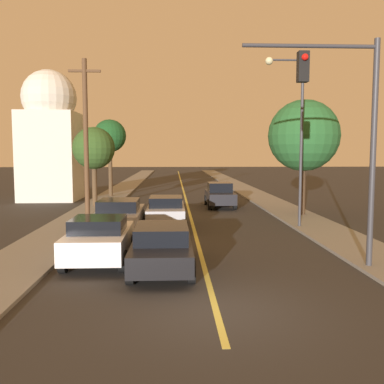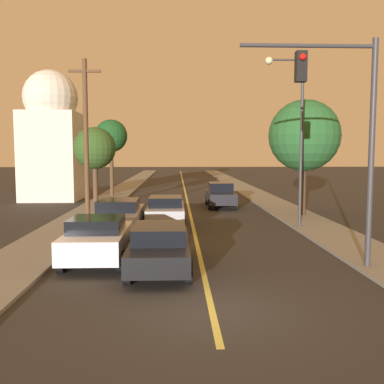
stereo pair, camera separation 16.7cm
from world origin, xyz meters
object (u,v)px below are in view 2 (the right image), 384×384
Objects in this scene: tree_left_near at (111,137)px; car_near_lane_front at (160,246)px; tree_right_near at (304,136)px; domed_building_left at (52,135)px; car_outer_lane_second at (119,215)px; utility_pole_left at (86,138)px; tree_left_far at (95,149)px; streetlamp_right at (293,120)px; traffic_signal_mast at (345,117)px; car_far_oncoming at (221,195)px; car_near_lane_second at (166,211)px; car_outer_lane_front at (98,239)px.

car_near_lane_front is at bearing -77.77° from tree_left_near.
domed_building_left is at bearing 150.81° from tree_right_near.
domed_building_left reaches higher than car_outer_lane_second.
utility_pole_left is 0.83× the size of domed_building_left.
tree_left_far is (-2.71, 8.89, 3.09)m from car_outer_lane_second.
domed_building_left is (-4.19, 5.02, 1.10)m from tree_left_far.
tree_right_near is at bearing -19.01° from tree_left_far.
domed_building_left is at bearing 138.97° from streetlamp_right.
traffic_signal_mast is 25.05m from domed_building_left.
car_outer_lane_second is 1.12× the size of car_far_oncoming.
utility_pole_left reaches higher than car_near_lane_second.
car_far_oncoming is 9.59m from streetlamp_right.
car_far_oncoming is at bearing 133.83° from tree_right_near.
utility_pole_left is at bearing 127.21° from car_outer_lane_second.
car_near_lane_second is at bearing 175.04° from streetlamp_right.
tree_right_near reaches higher than car_far_oncoming.
domed_building_left reaches higher than car_near_lane_second.
traffic_signal_mast reaches higher than tree_left_far.
car_outer_lane_front is 8.81m from utility_pole_left.
tree_left_far reaches higher than car_outer_lane_second.
car_far_oncoming is 11.27m from tree_left_near.
car_outer_lane_second is (-2.09, 6.27, 0.05)m from car_near_lane_front.
streetlamp_right is 13.57m from tree_left_far.
utility_pole_left reaches higher than car_outer_lane_second.
tree_left_near is at bearing 99.62° from car_outer_lane_second.
car_near_lane_front is at bearing -65.46° from utility_pole_left.
traffic_signal_mast is 7.27m from streetlamp_right.
car_outer_lane_front is 21.39m from tree_left_near.
car_far_oncoming is 0.60× the size of traffic_signal_mast.
car_outer_lane_second is at bearing -147.18° from car_near_lane_second.
car_outer_lane_front is at bearing -143.13° from streetlamp_right.
utility_pole_left is (-7.50, -6.45, 3.53)m from car_far_oncoming.
domed_building_left is at bearing -159.02° from tree_left_near.
car_near_lane_front is 2.32m from car_outer_lane_front.
tree_left_far is at bearing -90.64° from tree_left_near.
domed_building_left reaches higher than utility_pole_left.
tree_right_near is at bearing -41.41° from tree_left_near.
tree_left_near is at bearing 97.21° from car_outer_lane_front.
tree_left_near is 16.59m from tree_right_near.
tree_left_far is 13.25m from tree_right_near.
car_near_lane_front is 10.34m from utility_pole_left.
car_near_lane_second is 1.02× the size of car_far_oncoming.
utility_pole_left is 12.42m from domed_building_left.
traffic_signal_mast is at bearing 97.98° from car_far_oncoming.
car_near_lane_second is 10.37m from traffic_signal_mast.
domed_building_left is at bearing 114.03° from car_near_lane_front.
domed_building_left is (-6.90, 19.19, 4.20)m from car_outer_lane_front.
tree_left_far is 0.80× the size of tree_right_near.
domed_building_left is (-14.63, 20.34, 0.28)m from traffic_signal_mast.
car_near_lane_second is at bearing 65.58° from car_far_oncoming.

